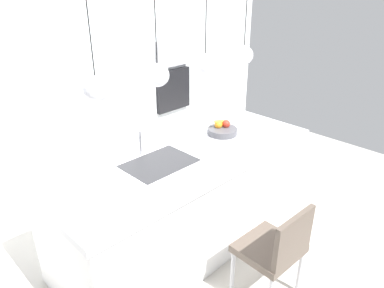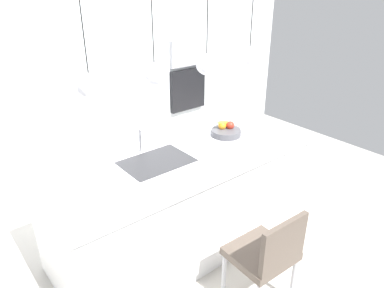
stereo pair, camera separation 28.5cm
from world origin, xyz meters
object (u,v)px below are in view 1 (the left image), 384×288
fruit_bowl (222,129)px  microwave (172,53)px  oven (173,90)px  chair_near (276,248)px

fruit_bowl → microwave: microwave is taller
oven → chair_near: oven is taller
oven → microwave: bearing=0.0°
microwave → oven: (0.00, 0.00, -0.50)m
oven → chair_near: size_ratio=0.67×
fruit_bowl → chair_near: (-0.51, -1.00, -0.51)m
chair_near → fruit_bowl: bearing=62.8°
microwave → chair_near: size_ratio=0.65×
fruit_bowl → oven: oven is taller
oven → fruit_bowl: bearing=-116.0°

